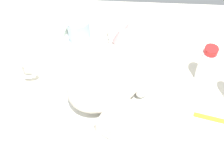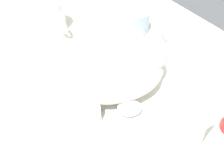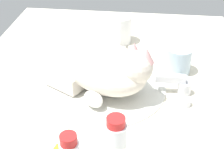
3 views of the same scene
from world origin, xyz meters
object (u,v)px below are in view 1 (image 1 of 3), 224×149
Objects in this scene: cat at (112,72)px; soap_bar at (55,33)px; coffee_mug at (10,70)px; toothpaste_bottle at (206,65)px; faucet at (113,35)px; rinse_cup at (79,30)px.

soap_bar is (-19.58, 19.45, -4.70)cm from cat.
soap_bar is at bearing 63.77° from coffee_mug.
cat reaches higher than soap_bar.
coffee_mug is at bearing -175.48° from toothpaste_bottle.
coffee_mug is 20.62cm from soap_bar.
faucet is 1.08× the size of toothpaste_bottle.
cat is at bearing -168.29° from toothpaste_bottle.
toothpaste_bottle is (45.60, -14.06, 3.32)cm from soap_bar.
coffee_mug is at bearing -131.79° from rinse_cup.
faucet is 1.13× the size of coffee_mug.
faucet is 1.98× the size of soap_bar.
cat is 28.76cm from coffee_mug.
cat is at bearing -44.81° from soap_bar.
rinse_cup is 7.93cm from soap_bar.
coffee_mug is (-27.85, -18.83, 2.32)cm from faucet.
cat is 23.39cm from rinse_cup.
cat is at bearing -59.39° from rinse_cup.
soap_bar is at bearing 162.86° from toothpaste_bottle.
coffee_mug is 0.95× the size of toothpaste_bottle.
soap_bar is (-7.79, -0.47, -1.40)cm from rinse_cup.
rinse_cup is (-11.00, 0.02, 1.46)cm from faucet.
soap_bar is 0.54× the size of toothpaste_bottle.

